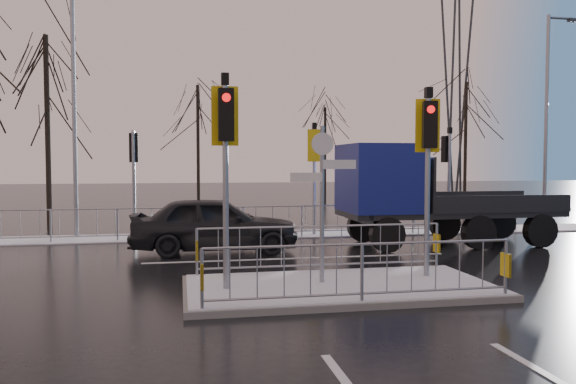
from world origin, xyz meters
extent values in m
plane|color=black|center=(0.00, 0.00, 0.00)|extent=(120.00, 120.00, 0.00)
cube|color=white|center=(0.00, 8.60, 0.02)|extent=(30.00, 2.00, 0.04)
cube|color=silver|center=(0.00, 3.80, 0.00)|extent=(8.00, 0.15, 0.01)
cube|color=slate|center=(0.00, 0.00, 0.06)|extent=(6.00, 3.00, 0.12)
cube|color=white|center=(0.00, 0.00, 0.14)|extent=(5.85, 2.85, 0.03)
cube|color=gold|center=(-2.70, -1.38, 0.67)|extent=(0.05, 0.28, 0.42)
cube|color=gold|center=(2.70, -1.38, 0.67)|extent=(0.05, 0.28, 0.42)
cube|color=gold|center=(-2.70, 1.38, 0.67)|extent=(0.05, 0.28, 0.42)
cube|color=gold|center=(2.70, 1.38, 0.67)|extent=(0.05, 0.28, 0.42)
cylinder|color=gray|center=(-2.20, 0.00, 2.02)|extent=(0.11, 0.11, 3.80)
cube|color=black|center=(-2.20, -0.18, 3.37)|extent=(0.28, 0.22, 0.95)
cylinder|color=red|center=(-2.20, -0.29, 3.67)|extent=(0.16, 0.04, 0.16)
cube|color=yellow|center=(-2.20, 0.07, 3.37)|extent=(0.50, 0.03, 1.10)
cube|color=black|center=(-2.20, 0.00, 4.04)|extent=(0.14, 0.14, 0.22)
cylinder|color=gray|center=(2.00, 0.40, 1.97)|extent=(0.11, 0.11, 3.70)
cube|color=black|center=(1.95, 0.23, 3.27)|extent=(0.33, 0.28, 0.95)
cylinder|color=red|center=(1.93, 0.12, 3.57)|extent=(0.16, 0.08, 0.16)
cube|color=yellow|center=(2.02, 0.47, 3.27)|extent=(0.49, 0.16, 1.10)
cube|color=black|center=(2.00, 0.40, 3.94)|extent=(0.14, 0.14, 0.22)
cylinder|color=gray|center=(-0.30, 0.20, 1.67)|extent=(0.09, 0.09, 3.10)
cube|color=silver|center=(0.05, 0.20, 2.47)|extent=(0.70, 0.14, 0.18)
cube|color=silver|center=(-0.62, 0.20, 2.22)|extent=(0.62, 0.15, 0.18)
cylinder|color=silver|center=(-0.30, 0.17, 2.87)|extent=(0.44, 0.03, 0.44)
cylinder|color=gray|center=(-4.50, 8.30, 1.79)|extent=(0.11, 0.11, 3.50)
cube|color=black|center=(-4.50, 8.48, 2.99)|extent=(0.28, 0.22, 0.95)
cylinder|color=red|center=(-4.50, 8.59, 3.29)|extent=(0.16, 0.04, 0.16)
cylinder|color=gray|center=(1.50, 8.30, 1.84)|extent=(0.11, 0.11, 3.60)
cube|color=black|center=(1.50, 8.48, 3.09)|extent=(0.28, 0.22, 0.95)
cylinder|color=red|center=(1.50, 8.59, 3.39)|extent=(0.16, 0.04, 0.16)
cube|color=yellow|center=(1.50, 8.23, 3.09)|extent=(0.50, 0.03, 1.10)
cube|color=black|center=(1.50, 8.30, 3.76)|extent=(0.14, 0.14, 0.22)
cylinder|color=gray|center=(6.50, 8.30, 1.79)|extent=(0.11, 0.11, 3.50)
cube|color=black|center=(6.45, 8.47, 2.99)|extent=(0.33, 0.28, 0.95)
cylinder|color=red|center=(6.43, 8.58, 3.29)|extent=(0.16, 0.08, 0.16)
cube|color=black|center=(6.50, 8.30, 3.66)|extent=(0.14, 0.14, 0.22)
imported|color=black|center=(-2.08, 5.25, 0.79)|extent=(4.69, 1.96, 1.58)
cylinder|color=black|center=(2.64, 4.32, 0.50)|extent=(1.00, 0.30, 1.00)
cylinder|color=black|center=(2.63, 6.41, 0.50)|extent=(1.00, 0.30, 1.00)
cylinder|color=black|center=(5.42, 4.33, 0.50)|extent=(1.00, 0.30, 1.00)
cylinder|color=black|center=(5.42, 6.42, 0.50)|extent=(1.00, 0.30, 1.00)
cylinder|color=black|center=(7.41, 4.33, 0.50)|extent=(1.00, 0.30, 1.00)
cylinder|color=black|center=(7.41, 6.42, 0.50)|extent=(1.00, 0.30, 1.00)
cube|color=black|center=(5.02, 5.37, 0.98)|extent=(6.58, 2.31, 0.16)
cube|color=navy|center=(2.73, 5.36, 2.05)|extent=(2.00, 2.40, 1.99)
cube|color=black|center=(3.70, 5.37, 2.45)|extent=(0.05, 1.99, 1.09)
cube|color=#2D3033|center=(2.14, 5.36, 0.95)|extent=(0.13, 2.29, 0.35)
cube|color=black|center=(6.12, 5.38, 1.11)|extent=(4.39, 2.40, 0.12)
cube|color=black|center=(3.98, 5.37, 1.91)|extent=(0.09, 2.39, 1.49)
cylinder|color=black|center=(-8.00, 12.50, 3.68)|extent=(0.20, 0.20, 7.36)
cylinder|color=black|center=(-2.00, 22.00, 3.45)|extent=(0.19, 0.19, 6.90)
cylinder|color=black|center=(6.00, 24.00, 2.99)|extent=(0.16, 0.16, 5.98)
cylinder|color=black|center=(14.00, 21.00, 3.68)|extent=(0.20, 0.20, 7.36)
cylinder|color=gray|center=(10.50, 8.50, 4.00)|extent=(0.14, 0.14, 8.00)
cylinder|color=gray|center=(11.00, 8.50, 7.90)|extent=(1.00, 0.10, 0.10)
cube|color=#2D3033|center=(11.50, 8.50, 7.85)|extent=(0.35, 0.18, 0.12)
cylinder|color=gray|center=(-6.50, 9.50, 4.10)|extent=(0.14, 0.14, 8.20)
cylinder|color=#2D3033|center=(18.60, 30.60, 10.00)|extent=(1.18, 1.18, 19.97)
cylinder|color=#2D3033|center=(17.40, 30.60, 10.00)|extent=(1.18, 1.18, 19.97)
cylinder|color=#2D3033|center=(18.60, 29.40, 10.00)|extent=(1.18, 1.18, 19.97)
cylinder|color=#2D3033|center=(17.40, 29.40, 10.00)|extent=(1.18, 1.18, 19.97)
camera|label=1|loc=(-3.03, -10.44, 2.50)|focal=35.00mm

